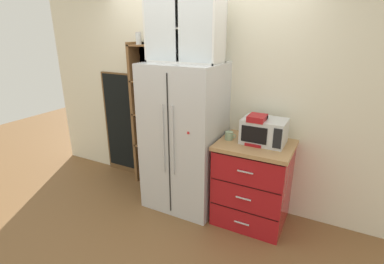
{
  "coord_description": "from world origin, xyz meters",
  "views": [
    {
      "loc": [
        1.55,
        -2.75,
        2.05
      ],
      "look_at": [
        0.1,
        0.01,
        0.95
      ],
      "focal_mm": 26.99,
      "sensor_mm": 36.0,
      "label": 1
    }
  ],
  "objects_px": {
    "mug_sage": "(229,136)",
    "bottle_green": "(258,131)",
    "bottle_clear": "(255,135)",
    "chalkboard_menu": "(122,124)",
    "microwave": "(264,131)",
    "refrigerator": "(184,138)",
    "coffee_maker": "(257,129)"
  },
  "relations": [
    {
      "from": "microwave",
      "to": "bottle_green",
      "type": "xyz_separation_m",
      "value": [
        -0.06,
        -0.01,
        -0.0
      ]
    },
    {
      "from": "refrigerator",
      "to": "coffee_maker",
      "type": "xyz_separation_m",
      "value": [
        0.84,
        0.04,
        0.23
      ]
    },
    {
      "from": "refrigerator",
      "to": "coffee_maker",
      "type": "height_order",
      "value": "refrigerator"
    },
    {
      "from": "bottle_green",
      "to": "mug_sage",
      "type": "bearing_deg",
      "value": -167.65
    },
    {
      "from": "bottle_clear",
      "to": "chalkboard_menu",
      "type": "bearing_deg",
      "value": 170.52
    },
    {
      "from": "refrigerator",
      "to": "mug_sage",
      "type": "bearing_deg",
      "value": 0.4
    },
    {
      "from": "microwave",
      "to": "chalkboard_menu",
      "type": "height_order",
      "value": "chalkboard_menu"
    },
    {
      "from": "microwave",
      "to": "bottle_clear",
      "type": "height_order",
      "value": "same"
    },
    {
      "from": "coffee_maker",
      "to": "bottle_clear",
      "type": "xyz_separation_m",
      "value": [
        -0.0,
        -0.06,
        -0.04
      ]
    },
    {
      "from": "bottle_clear",
      "to": "mug_sage",
      "type": "bearing_deg",
      "value": 173.94
    },
    {
      "from": "mug_sage",
      "to": "bottle_green",
      "type": "bearing_deg",
      "value": 12.35
    },
    {
      "from": "coffee_maker",
      "to": "bottle_clear",
      "type": "bearing_deg",
      "value": -90.0
    },
    {
      "from": "microwave",
      "to": "coffee_maker",
      "type": "relative_size",
      "value": 1.42
    },
    {
      "from": "bottle_green",
      "to": "chalkboard_menu",
      "type": "relative_size",
      "value": 0.19
    },
    {
      "from": "bottle_clear",
      "to": "bottle_green",
      "type": "distance_m",
      "value": 0.09
    },
    {
      "from": "coffee_maker",
      "to": "bottle_green",
      "type": "distance_m",
      "value": 0.04
    },
    {
      "from": "coffee_maker",
      "to": "mug_sage",
      "type": "bearing_deg",
      "value": -173.26
    },
    {
      "from": "microwave",
      "to": "refrigerator",
      "type": "bearing_deg",
      "value": -174.94
    },
    {
      "from": "refrigerator",
      "to": "coffee_maker",
      "type": "distance_m",
      "value": 0.87
    },
    {
      "from": "coffee_maker",
      "to": "chalkboard_menu",
      "type": "bearing_deg",
      "value": 172.27
    },
    {
      "from": "microwave",
      "to": "coffee_maker",
      "type": "distance_m",
      "value": 0.08
    },
    {
      "from": "coffee_maker",
      "to": "mug_sage",
      "type": "height_order",
      "value": "coffee_maker"
    },
    {
      "from": "microwave",
      "to": "mug_sage",
      "type": "xyz_separation_m",
      "value": [
        -0.35,
        -0.08,
        -0.09
      ]
    },
    {
      "from": "microwave",
      "to": "chalkboard_menu",
      "type": "xyz_separation_m",
      "value": [
        -2.13,
        0.24,
        -0.31
      ]
    },
    {
      "from": "coffee_maker",
      "to": "bottle_green",
      "type": "height_order",
      "value": "coffee_maker"
    },
    {
      "from": "microwave",
      "to": "chalkboard_menu",
      "type": "distance_m",
      "value": 2.17
    },
    {
      "from": "refrigerator",
      "to": "mug_sage",
      "type": "xyz_separation_m",
      "value": [
        0.55,
        0.0,
        0.12
      ]
    },
    {
      "from": "refrigerator",
      "to": "bottle_clear",
      "type": "relative_size",
      "value": 6.65
    },
    {
      "from": "refrigerator",
      "to": "bottle_clear",
      "type": "bearing_deg",
      "value": -1.82
    },
    {
      "from": "refrigerator",
      "to": "microwave",
      "type": "bearing_deg",
      "value": 5.06
    },
    {
      "from": "bottle_clear",
      "to": "chalkboard_menu",
      "type": "xyz_separation_m",
      "value": [
        -2.07,
        0.35,
        -0.29
      ]
    },
    {
      "from": "refrigerator",
      "to": "mug_sage",
      "type": "distance_m",
      "value": 0.56
    }
  ]
}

